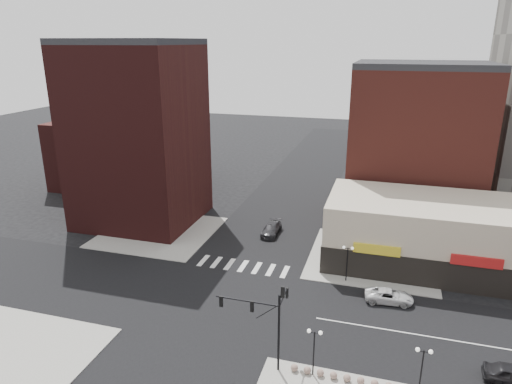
% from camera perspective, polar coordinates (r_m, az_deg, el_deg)
% --- Properties ---
extents(ground, '(240.00, 240.00, 0.00)m').
position_cam_1_polar(ground, '(48.23, -4.59, -13.58)').
color(ground, black).
rests_on(ground, ground).
extents(road_ew, '(200.00, 14.00, 0.02)m').
position_cam_1_polar(road_ew, '(48.23, -4.59, -13.57)').
color(road_ew, black).
rests_on(road_ew, ground).
extents(road_ns, '(14.00, 200.00, 0.02)m').
position_cam_1_polar(road_ns, '(48.23, -4.59, -13.57)').
color(road_ns, black).
rests_on(road_ns, ground).
extents(sidewalk_nw, '(15.00, 15.00, 0.12)m').
position_cam_1_polar(sidewalk_nw, '(65.47, -12.01, -4.90)').
color(sidewalk_nw, gray).
rests_on(sidewalk_nw, ground).
extents(sidewalk_ne, '(15.00, 15.00, 0.12)m').
position_cam_1_polar(sidewalk_ne, '(58.39, 14.27, -8.05)').
color(sidewalk_ne, gray).
rests_on(sidewalk_ne, ground).
extents(building_nw, '(16.00, 15.00, 25.00)m').
position_cam_1_polar(building_nw, '(67.32, -14.52, 6.67)').
color(building_nw, '#351110').
rests_on(building_nw, ground).
extents(building_nw_low, '(20.00, 18.00, 12.00)m').
position_cam_1_polar(building_nw_low, '(88.27, -16.42, 4.87)').
color(building_nw_low, '#351110').
rests_on(building_nw_low, ground).
extents(building_ne_midrise, '(18.00, 15.00, 22.00)m').
position_cam_1_polar(building_ne_midrise, '(69.21, 19.32, 5.26)').
color(building_ne_midrise, maroon).
rests_on(building_ne_midrise, ground).
extents(building_ne_row, '(24.20, 12.20, 8.00)m').
position_cam_1_polar(building_ne_row, '(57.82, 21.00, -5.48)').
color(building_ne_row, '#BCB095').
rests_on(building_ne_row, ground).
extents(traffic_signal, '(5.59, 3.09, 7.77)m').
position_cam_1_polar(traffic_signal, '(37.38, 1.55, -14.93)').
color(traffic_signal, black).
rests_on(traffic_signal, ground).
extents(street_lamp_se_a, '(1.22, 0.32, 4.16)m').
position_cam_1_polar(street_lamp_se_a, '(37.59, 7.30, -17.97)').
color(street_lamp_se_a, black).
rests_on(street_lamp_se_a, sidewalk_se).
extents(street_lamp_se_b, '(1.22, 0.32, 4.16)m').
position_cam_1_polar(street_lamp_se_b, '(37.57, 20.13, -19.13)').
color(street_lamp_se_b, black).
rests_on(street_lamp_se_b, sidewalk_se).
extents(street_lamp_ne, '(1.22, 0.32, 4.16)m').
position_cam_1_polar(street_lamp_ne, '(51.23, 11.38, -7.69)').
color(street_lamp_ne, black).
rests_on(street_lamp_ne, sidewalk_ne).
extents(bollard_row, '(8.99, 0.59, 0.59)m').
position_cam_1_polar(bollard_row, '(39.17, 11.31, -21.84)').
color(bollard_row, '#86695C').
rests_on(bollard_row, sidewalk_se).
extents(white_suv, '(5.04, 2.67, 1.35)m').
position_cam_1_polar(white_suv, '(49.73, 16.30, -12.37)').
color(white_suv, silver).
rests_on(white_suv, ground).
extents(dark_sedan_north, '(2.14, 5.20, 1.50)m').
position_cam_1_polar(dark_sedan_north, '(63.23, 1.94, -4.66)').
color(dark_sedan_north, black).
rests_on(dark_sedan_north, ground).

